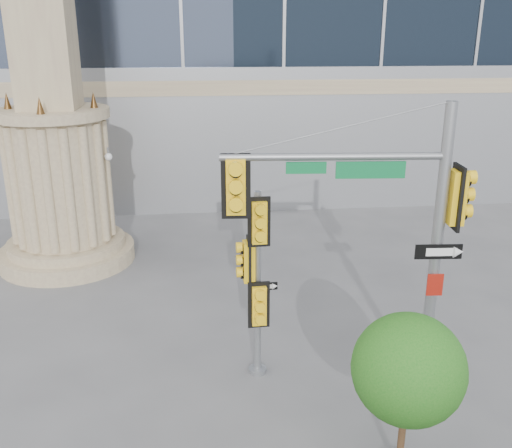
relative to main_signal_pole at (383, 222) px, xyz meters
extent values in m
plane|color=#545456|center=(-2.07, -0.89, -3.82)|extent=(120.00, 120.00, 0.00)
cylinder|color=gray|center=(-8.07, 8.11, -3.57)|extent=(4.40, 4.40, 0.50)
cylinder|color=gray|center=(-8.07, 8.11, -3.17)|extent=(3.80, 3.80, 0.30)
cylinder|color=gray|center=(-8.07, 8.11, -1.02)|extent=(3.00, 3.00, 4.00)
cylinder|color=gray|center=(-8.07, 8.11, 1.13)|extent=(3.50, 3.50, 0.30)
cone|color=#472D14|center=(-6.77, 8.11, 1.53)|extent=(0.24, 0.24, 0.50)
cone|color=#472D14|center=(-9.37, 8.11, 1.53)|extent=(0.24, 0.24, 0.50)
cylinder|color=slate|center=(1.11, -0.07, -3.76)|extent=(0.58, 0.58, 0.12)
cylinder|color=slate|center=(1.11, -0.07, -0.74)|extent=(0.23, 0.23, 6.16)
cylinder|color=slate|center=(-1.04, 0.08, 1.32)|extent=(4.31, 0.44, 0.14)
cube|color=#0C6C36|center=(-0.33, 0.00, 1.06)|extent=(1.34, 0.13, 0.33)
cube|color=yellow|center=(-2.89, 0.20, 0.75)|extent=(0.58, 0.33, 1.28)
cube|color=yellow|center=(1.40, -0.09, 0.50)|extent=(0.33, 0.58, 1.28)
cube|color=black|center=(1.10, -0.22, -0.58)|extent=(0.94, 0.10, 0.31)
cube|color=maroon|center=(1.10, -0.22, -1.30)|extent=(0.33, 0.05, 0.47)
cylinder|color=slate|center=(-2.40, 0.86, -3.77)|extent=(0.41, 0.41, 0.10)
cylinder|color=slate|center=(-2.40, 0.86, -1.68)|extent=(0.15, 0.15, 4.28)
cube|color=yellow|center=(-2.39, 0.67, -0.14)|extent=(0.48, 0.26, 1.07)
cube|color=yellow|center=(-2.59, 0.85, -1.08)|extent=(0.26, 0.48, 1.07)
cube|color=yellow|center=(-2.39, 0.67, -2.02)|extent=(0.48, 0.26, 1.07)
cube|color=black|center=(-2.24, 0.76, -1.64)|extent=(0.53, 0.05, 0.17)
cylinder|color=#382314|center=(-0.23, -2.45, -3.01)|extent=(0.13, 0.13, 1.63)
sphere|color=#195C15|center=(-0.23, -2.45, -1.74)|extent=(1.90, 1.90, 1.90)
sphere|color=#195C15|center=(0.18, -2.23, -2.01)|extent=(1.17, 1.17, 1.17)
sphere|color=#195C15|center=(-0.55, -2.68, -1.97)|extent=(0.99, 0.99, 0.99)
camera|label=1|loc=(-3.57, -10.31, 3.59)|focal=40.00mm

